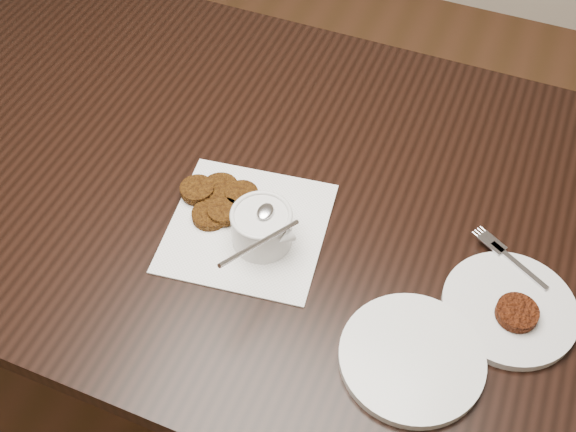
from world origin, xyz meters
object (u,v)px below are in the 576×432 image
(table, at_px, (226,278))
(plate_empty, at_px, (412,358))
(napkin, at_px, (247,227))
(sauce_ramekin, at_px, (261,214))
(plate_with_patty, at_px, (510,306))

(table, bearing_deg, plate_empty, -28.19)
(napkin, height_order, sauce_ramekin, sauce_ramekin)
(sauce_ramekin, bearing_deg, table, 141.95)
(plate_empty, bearing_deg, plate_with_patty, 50.16)
(sauce_ramekin, distance_m, plate_with_patty, 0.43)
(napkin, relative_size, sauce_ramekin, 1.90)
(sauce_ramekin, bearing_deg, napkin, 154.98)
(plate_with_patty, bearing_deg, sauce_ramekin, -177.08)
(table, relative_size, napkin, 5.56)
(table, relative_size, plate_empty, 6.73)
(napkin, xyz_separation_m, plate_empty, (0.34, -0.14, 0.01))
(napkin, height_order, plate_empty, plate_empty)
(plate_with_patty, height_order, plate_empty, plate_with_patty)
(napkin, xyz_separation_m, sauce_ramekin, (0.04, -0.02, 0.07))
(table, distance_m, sauce_ramekin, 0.49)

